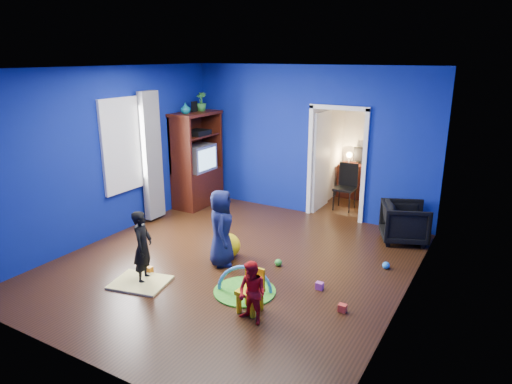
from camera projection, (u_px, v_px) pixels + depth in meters
The scene contains 33 objects.
floor at pixel (233, 263), 7.00m from camera, with size 5.00×5.50×0.01m, color black.
ceiling at pixel (230, 68), 6.16m from camera, with size 5.00×5.50×0.01m, color white.
wall_back at pixel (309, 142), 8.86m from camera, with size 5.00×0.02×2.90m, color navy.
wall_front at pixel (73, 234), 4.30m from camera, with size 5.00×0.02×2.90m, color navy.
wall_left at pixel (109, 154), 7.78m from camera, with size 0.02×5.50×2.90m, color navy.
wall_right at pixel (409, 198), 5.39m from camera, with size 0.02×5.50×2.90m, color navy.
alcove at pixel (352, 147), 9.36m from camera, with size 1.00×1.75×2.50m, color silver, non-canonical shape.
armchair at pixel (405, 222), 7.74m from camera, with size 0.73×0.75×0.68m, color black.
child_black at pixel (143, 247), 6.32m from camera, with size 0.38×0.25×1.04m, color black.
child_navy at pixel (221, 228), 6.82m from camera, with size 0.57×0.37×1.18m, color #0F1537.
toddler_red at pixel (252, 293), 5.35m from camera, with size 0.38×0.29×0.78m, color red.
vase at pixel (185, 108), 8.92m from camera, with size 0.20×0.20×0.21m, color #0C5864.
potted_plant at pixel (201, 102), 9.33m from camera, with size 0.21×0.21×0.38m, color #30812F.
tv_armoire at pixel (197, 160), 9.48m from camera, with size 0.58×1.14×1.96m, color #381409.
crt_tv at pixel (198, 158), 9.45m from camera, with size 0.46×0.70×0.54m, color silver.
yellow_blanket at pixel (140, 282), 6.38m from camera, with size 0.75×0.60×0.03m, color #F2E07A.
hopper_ball at pixel (228, 246), 7.16m from camera, with size 0.39×0.39×0.39m, color yellow.
kid_chair at pixel (250, 293), 5.63m from camera, with size 0.28×0.28×0.50m, color yellow.
play_mat at pixel (245, 291), 6.15m from camera, with size 0.84×0.84×0.02m, color #2F9120.
toy_arch at pixel (245, 291), 6.15m from camera, with size 0.76×0.76×0.05m, color #3F8CD8.
window_left at pixel (124, 145), 8.03m from camera, with size 0.03×0.95×1.55m, color white.
curtain at pixel (152, 156), 8.52m from camera, with size 0.14×0.42×2.40m, color slate.
doorway at pixel (337, 165), 8.69m from camera, with size 1.16×0.10×2.10m, color white.
study_desk at pixel (359, 181), 10.14m from camera, with size 0.88×0.44×0.75m, color #3D140A.
desk_monitor at pixel (362, 155), 10.07m from camera, with size 0.40×0.05×0.32m, color black.
desk_lamp at pixel (349, 155), 10.16m from camera, with size 0.14×0.14×0.14m, color #FFD88C.
folding_chair at pixel (345, 188), 9.32m from camera, with size 0.40×0.40×0.92m, color black.
book_shelf at pixel (366, 106), 9.75m from camera, with size 0.88×0.24×0.04m, color white.
toy_0 at pixel (342, 308), 5.67m from camera, with size 0.10×0.08×0.10m, color #F73F29.
toy_1 at pixel (386, 265), 6.81m from camera, with size 0.11×0.11×0.11m, color #2785DD.
toy_2 at pixel (149, 270), 6.67m from camera, with size 0.10×0.08×0.10m, color orange.
toy_3 at pixel (278, 262), 6.91m from camera, with size 0.11×0.11×0.11m, color green.
toy_4 at pixel (319, 286), 6.22m from camera, with size 0.10×0.08×0.10m, color #C248AD.
Camera 1 is at (3.49, -5.36, 3.07)m, focal length 32.00 mm.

